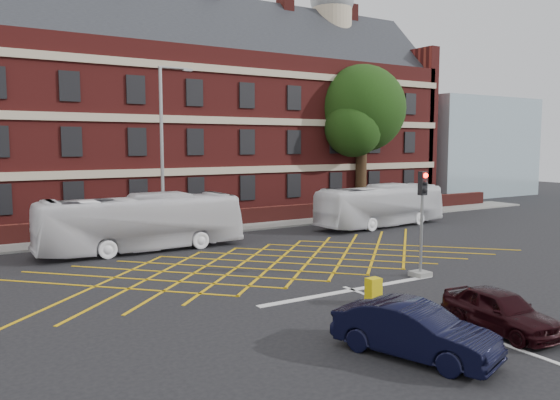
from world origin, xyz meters
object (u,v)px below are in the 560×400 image
car_navy (414,330)px  utility_cabinet (373,291)px  bus_left (142,223)px  deciduous_tree (362,115)px  street_lamp (164,184)px  traffic_light_near (421,234)px  bus_right (381,206)px  car_maroon (500,310)px

car_navy → utility_cabinet: 4.54m
bus_left → deciduous_tree: 22.86m
car_navy → street_lamp: 18.27m
traffic_light_near → deciduous_tree: bearing=56.3°
bus_right → utility_cabinet: size_ratio=10.83×
deciduous_tree → street_lamp: (-19.06, -6.75, -4.42)m
bus_right → car_maroon: bus_right is taller
bus_left → deciduous_tree: deciduous_tree is taller
bus_left → traffic_light_near: 13.75m
deciduous_tree → traffic_light_near: deciduous_tree is taller
traffic_light_near → utility_cabinet: bearing=-155.0°
bus_right → deciduous_tree: bearing=-36.1°
bus_left → bus_right: bus_left is taller
street_lamp → bus_left: bearing=-148.0°
car_navy → street_lamp: street_lamp is taller
bus_right → car_maroon: (-10.64, -16.90, -0.74)m
bus_left → traffic_light_near: size_ratio=2.40×
car_maroon → street_lamp: (-3.60, 18.00, 2.65)m
bus_left → traffic_light_near: (8.02, -11.16, 0.34)m
bus_right → utility_cabinet: bus_right is taller
bus_right → traffic_light_near: 13.47m
street_lamp → utility_cabinet: (2.24, -14.09, -2.81)m
car_navy → utility_cabinet: size_ratio=4.61×
traffic_light_near → utility_cabinet: size_ratio=4.74×
car_maroon → utility_cabinet: car_maroon is taller
bus_left → car_navy: bus_left is taller
traffic_light_near → street_lamp: 13.83m
traffic_light_near → utility_cabinet: (-4.24, -1.98, -1.31)m
bus_right → traffic_light_near: (-7.75, -11.01, 0.40)m
bus_right → deciduous_tree: 11.18m
traffic_light_near → bus_left: bearing=125.7°
car_navy → car_maroon: bearing=-17.9°
car_navy → street_lamp: size_ratio=0.44×
car_maroon → deciduous_tree: deciduous_tree is taller
car_navy → traffic_light_near: 8.81m
bus_left → car_navy: (1.62, -17.13, -0.74)m
bus_left → utility_cabinet: bus_left is taller
bus_right → car_navy: 22.11m
bus_left → utility_cabinet: (3.77, -13.14, -0.98)m
bus_left → bus_right: size_ratio=1.05×
deciduous_tree → traffic_light_near: (-12.57, -18.87, -5.92)m
deciduous_tree → utility_cabinet: 27.74m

